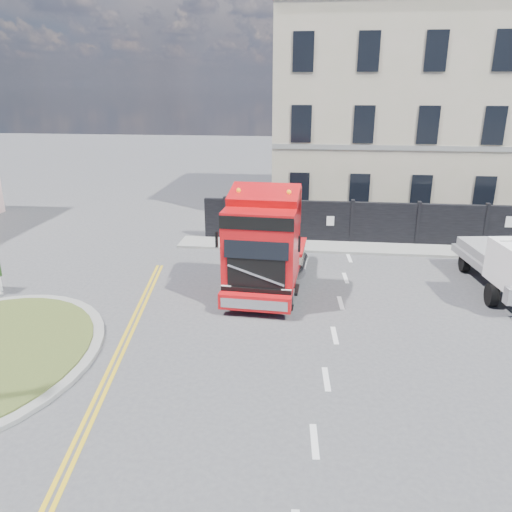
# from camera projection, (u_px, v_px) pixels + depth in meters

# --- Properties ---
(ground) EXTENTS (120.00, 120.00, 0.00)m
(ground) POSITION_uv_depth(u_px,v_px,m) (239.00, 324.00, 15.69)
(ground) COLOR #424244
(ground) RESTS_ON ground
(hoarding_fence) EXTENTS (18.80, 0.25, 2.00)m
(hoarding_fence) POSITION_uv_depth(u_px,v_px,m) (407.00, 224.00, 23.10)
(hoarding_fence) COLOR black
(hoarding_fence) RESTS_ON ground
(georgian_building) EXTENTS (12.30, 10.30, 12.80)m
(georgian_building) POSITION_uv_depth(u_px,v_px,m) (384.00, 110.00, 28.64)
(georgian_building) COLOR #C4B39C
(georgian_building) RESTS_ON ground
(pavement_far) EXTENTS (20.00, 1.60, 0.12)m
(pavement_far) POSITION_uv_depth(u_px,v_px,m) (396.00, 249.00, 22.62)
(pavement_far) COLOR gray
(pavement_far) RESTS_ON ground
(truck) EXTENTS (2.67, 6.41, 3.77)m
(truck) POSITION_uv_depth(u_px,v_px,m) (265.00, 248.00, 17.58)
(truck) COLOR black
(truck) RESTS_ON ground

